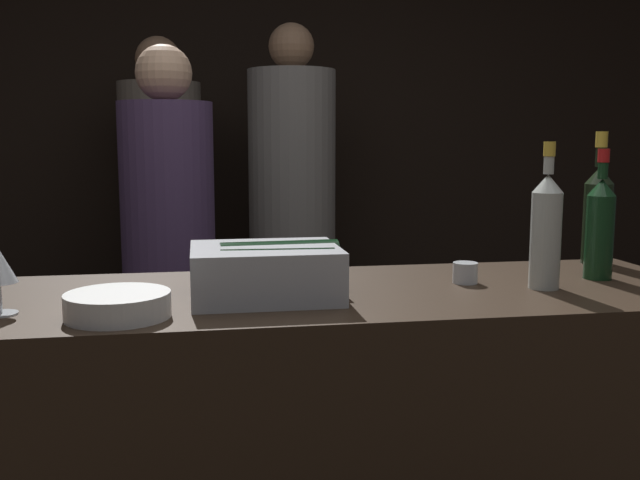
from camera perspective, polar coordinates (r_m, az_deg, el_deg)
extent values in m
cube|color=black|center=(3.98, -5.63, 9.03)|extent=(6.40, 0.06, 2.80)
cube|color=#2D2116|center=(1.88, 0.17, -18.63)|extent=(1.93, 0.63, 0.97)
cube|color=#B7BABF|center=(1.64, -4.41, -2.59)|extent=(0.34, 0.27, 0.12)
cylinder|color=black|center=(1.60, -3.38, -1.80)|extent=(0.26, 0.08, 0.06)
cylinder|color=black|center=(1.69, -3.24, -1.28)|extent=(0.28, 0.08, 0.07)
cylinder|color=white|center=(1.52, -15.87, -5.03)|extent=(0.21, 0.21, 0.05)
cylinder|color=gray|center=(1.52, -15.90, -4.22)|extent=(0.18, 0.18, 0.01)
cylinder|color=silver|center=(1.64, -24.17, -5.40)|extent=(0.07, 0.07, 0.00)
cylinder|color=silver|center=(1.63, -24.24, -4.24)|extent=(0.01, 0.01, 0.06)
cylinder|color=silver|center=(1.85, 11.54, -2.58)|extent=(0.06, 0.06, 0.05)
sphere|color=#EFB256|center=(1.85, 11.55, -2.50)|extent=(0.03, 0.03, 0.03)
cylinder|color=black|center=(2.24, 21.29, 1.21)|extent=(0.08, 0.08, 0.23)
cone|color=black|center=(2.23, 21.48, 4.84)|extent=(0.08, 0.08, 0.05)
cylinder|color=black|center=(2.23, 21.58, 6.77)|extent=(0.03, 0.03, 0.10)
cylinder|color=gold|center=(2.23, 21.61, 7.49)|extent=(0.03, 0.03, 0.05)
cylinder|color=#B2B7AD|center=(1.82, 17.59, -0.06)|extent=(0.07, 0.07, 0.24)
cone|color=#B2B7AD|center=(1.80, 17.78, 4.34)|extent=(0.07, 0.07, 0.04)
cylinder|color=#B2B7AD|center=(1.80, 17.86, 6.27)|extent=(0.02, 0.02, 0.08)
cylinder|color=gold|center=(1.80, 17.89, 6.95)|extent=(0.03, 0.03, 0.04)
cylinder|color=#143319|center=(1.99, 21.44, 0.19)|extent=(0.07, 0.07, 0.22)
cone|color=#143319|center=(1.98, 21.63, 3.94)|extent=(0.07, 0.07, 0.04)
cylinder|color=#143319|center=(1.98, 21.72, 5.68)|extent=(0.03, 0.03, 0.08)
cylinder|color=red|center=(1.98, 21.76, 6.30)|extent=(0.03, 0.03, 0.03)
cube|color=black|center=(3.46, -2.19, -6.95)|extent=(0.31, 0.22, 0.87)
cylinder|color=slate|center=(3.35, -2.26, 6.79)|extent=(0.41, 0.41, 0.78)
sphere|color=#997051|center=(3.37, -2.31, 15.22)|extent=(0.21, 0.21, 0.21)
cube|color=black|center=(2.92, -11.68, -11.02)|extent=(0.27, 0.19, 0.76)
cylinder|color=#473356|center=(2.78, -12.11, 3.47)|extent=(0.35, 0.35, 0.71)
sphere|color=tan|center=(2.78, -12.40, 12.92)|extent=(0.21, 0.21, 0.21)
cube|color=black|center=(3.59, -12.19, -6.84)|extent=(0.29, 0.21, 0.84)
cylinder|color=#60564C|center=(3.47, -12.58, 5.97)|extent=(0.39, 0.39, 0.76)
sphere|color=#997051|center=(3.49, -12.83, 13.92)|extent=(0.21, 0.21, 0.21)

